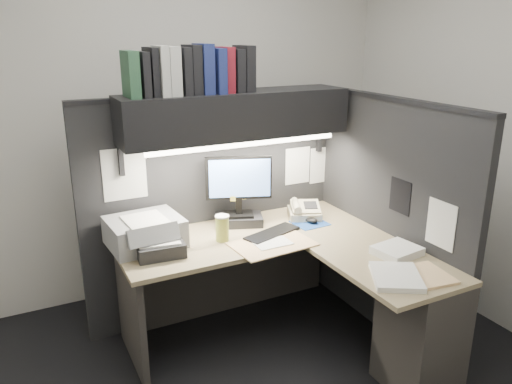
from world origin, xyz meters
TOP-DOWN VIEW (x-y plane):
  - floor at (0.00, 0.00)m, footprint 3.50×3.50m
  - wall_back at (0.00, 1.50)m, footprint 3.50×0.04m
  - wall_right at (1.75, 0.00)m, footprint 0.04×3.00m
  - partition_back at (0.03, 0.93)m, footprint 1.90×0.06m
  - partition_right at (0.98, 0.18)m, footprint 0.06×1.50m
  - desk at (0.43, -0.00)m, footprint 1.70×1.53m
  - overhead_shelf at (0.12, 0.75)m, footprint 1.55×0.34m
  - task_light_tube at (0.12, 0.61)m, footprint 1.32×0.04m
  - monitor at (0.13, 0.74)m, footprint 0.44×0.30m
  - keyboard at (0.25, 0.46)m, footprint 0.43×0.25m
  - mousepad at (0.59, 0.53)m, footprint 0.24×0.22m
  - mouse at (0.59, 0.52)m, footprint 0.09×0.12m
  - telephone at (0.62, 0.65)m, footprint 0.30×0.31m
  - coffee_cup at (-0.08, 0.53)m, footprint 0.10×0.10m
  - printer at (-0.55, 0.68)m, footprint 0.47×0.41m
  - notebook_stack at (-0.51, 0.50)m, footprint 0.30×0.26m
  - open_folder at (0.17, 0.32)m, footprint 0.53×0.37m
  - paper_stack_a at (0.77, -0.15)m, footprint 0.28×0.25m
  - paper_stack_b at (0.55, -0.39)m, footprint 0.38×0.40m
  - manila_stack at (0.73, -0.45)m, footprint 0.25×0.30m
  - binder_row at (-0.17, 0.75)m, footprint 0.81×0.25m
  - pinned_papers at (0.42, 0.56)m, footprint 1.76×1.31m

SIDE VIEW (x-z plane):
  - floor at x=0.00m, z-range 0.00..0.00m
  - desk at x=0.43m, z-range 0.08..0.81m
  - mousepad at x=0.59m, z-range 0.73..0.73m
  - open_folder at x=0.17m, z-range 0.73..0.74m
  - manila_stack at x=0.73m, z-range 0.73..0.75m
  - keyboard at x=0.25m, z-range 0.73..0.75m
  - paper_stack_b at x=0.55m, z-range 0.73..0.76m
  - mouse at x=0.59m, z-range 0.73..0.77m
  - paper_stack_a at x=0.77m, z-range 0.73..0.78m
  - notebook_stack at x=-0.51m, z-range 0.73..0.81m
  - telephone at x=0.62m, z-range 0.73..0.82m
  - partition_back at x=0.03m, z-range 0.00..1.60m
  - partition_right at x=0.98m, z-range 0.00..1.60m
  - coffee_cup at x=-0.08m, z-range 0.73..0.89m
  - printer at x=-0.55m, z-range 0.73..0.91m
  - monitor at x=0.13m, z-range 0.68..1.17m
  - pinned_papers at x=0.42m, z-range 0.80..1.31m
  - task_light_tube at x=0.12m, z-range 1.31..1.35m
  - wall_back at x=0.00m, z-range 0.00..2.70m
  - wall_right at x=1.75m, z-range 0.00..2.70m
  - overhead_shelf at x=0.12m, z-range 1.35..1.65m
  - binder_row at x=-0.17m, z-range 1.64..1.94m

